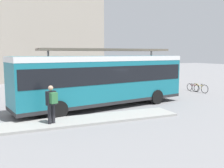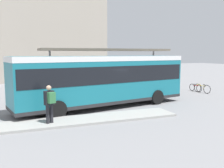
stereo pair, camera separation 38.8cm
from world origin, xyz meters
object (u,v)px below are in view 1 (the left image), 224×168
object	(u,v)px
bicycle_yellow	(200,88)
potted_planter_near_shelter	(112,90)
bicycle_red	(193,87)
potted_planter_far_side	(88,90)
city_bus	(104,78)
pedestrian_waiting	(52,102)

from	to	relation	value
bicycle_yellow	potted_planter_near_shelter	xyz separation A→B (m)	(-8.32, 0.24, 0.30)
potted_planter_near_shelter	bicycle_red	bearing A→B (deg)	4.12
potted_planter_far_side	potted_planter_near_shelter	bearing A→B (deg)	-17.76
city_bus	bicycle_yellow	distance (m)	10.40
potted_planter_near_shelter	potted_planter_far_side	distance (m)	1.80
bicycle_red	bicycle_yellow	bearing A→B (deg)	-2.04
bicycle_yellow	potted_planter_far_side	bearing A→B (deg)	76.71
city_bus	potted_planter_far_side	xyz separation A→B (m)	(-0.05, 3.26, -1.19)
bicycle_yellow	bicycle_red	distance (m)	0.84
city_bus	potted_planter_far_side	bearing A→B (deg)	79.36
city_bus	pedestrian_waiting	xyz separation A→B (m)	(-3.76, -3.04, -0.74)
pedestrian_waiting	bicycle_red	distance (m)	15.14
pedestrian_waiting	bicycle_yellow	size ratio (longest dim) A/B	1.03
city_bus	potted_planter_near_shelter	bearing A→B (deg)	46.98
city_bus	bicycle_red	distance (m)	10.61
pedestrian_waiting	bicycle_yellow	world-z (taller)	pedestrian_waiting
bicycle_red	potted_planter_near_shelter	bearing A→B (deg)	-89.69
bicycle_yellow	potted_planter_far_side	xyz separation A→B (m)	(-10.03, 0.79, 0.32)
bicycle_yellow	potted_planter_far_side	world-z (taller)	potted_planter_far_side
city_bus	pedestrian_waiting	world-z (taller)	city_bus
pedestrian_waiting	bicycle_red	xyz separation A→B (m)	(13.72, 6.35, -0.82)
city_bus	potted_planter_far_side	distance (m)	3.47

